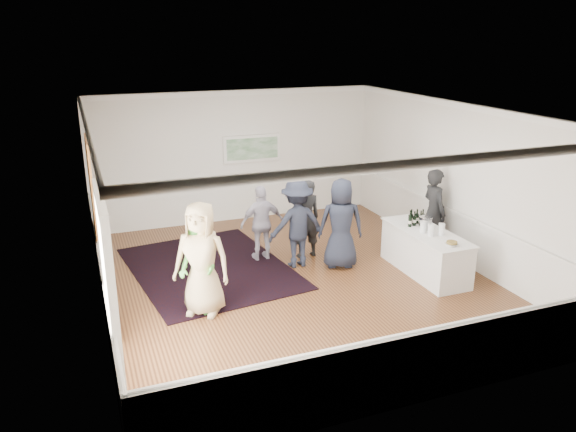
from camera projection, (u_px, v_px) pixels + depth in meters
name	position (u px, v px, depth m)	size (l,w,h in m)	color
floor	(296.00, 280.00, 10.66)	(8.00, 8.00, 0.00)	brown
ceiling	(297.00, 111.00, 9.66)	(7.00, 8.00, 0.02)	white
wall_left	(94.00, 222.00, 8.97)	(0.02, 8.00, 3.20)	white
wall_right	(457.00, 182.00, 11.35)	(0.02, 8.00, 3.20)	white
wall_back	(236.00, 156.00, 13.71)	(7.00, 0.02, 3.20)	white
wall_front	(423.00, 290.00, 6.61)	(7.00, 0.02, 3.20)	white
wainscoting	(297.00, 256.00, 10.51)	(7.00, 8.00, 1.00)	white
mirror	(92.00, 190.00, 10.08)	(0.05, 1.25, 1.85)	#EE9346
doorway	(107.00, 278.00, 7.36)	(0.10, 1.78, 2.56)	white
landscape_painting	(252.00, 148.00, 13.74)	(1.44, 0.06, 0.66)	white
area_rug	(210.00, 268.00, 11.21)	(2.85, 3.74, 0.02)	black
serving_table	(425.00, 252.00, 10.89)	(0.81, 2.12, 0.86)	white
bartender	(434.00, 212.00, 11.71)	(0.67, 0.44, 1.84)	black
guest_tan	(202.00, 259.00, 9.16)	(0.94, 0.61, 1.93)	tan
guest_green	(198.00, 269.00, 9.25)	(0.74, 0.58, 1.53)	#5FCD52
guest_lilac	(262.00, 223.00, 11.43)	(0.92, 0.38, 1.57)	#B6B1C6
guest_dark_a	(297.00, 224.00, 11.09)	(1.15, 0.66, 1.78)	#1E2232
guest_dark_b	(306.00, 219.00, 11.56)	(0.61, 0.40, 1.67)	black
guest_navy	(341.00, 224.00, 11.04)	(0.88, 0.57, 1.81)	#1E2232
wine_bottles	(415.00, 217.00, 11.10)	(0.42, 0.24, 0.31)	black
juice_pitchers	(432.00, 229.00, 10.55)	(0.36, 0.36, 0.24)	#73B741
ice_bucket	(425.00, 223.00, 10.86)	(0.26, 0.26, 0.24)	silver
nut_bowl	(452.00, 244.00, 10.03)	(0.23, 0.23, 0.08)	white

